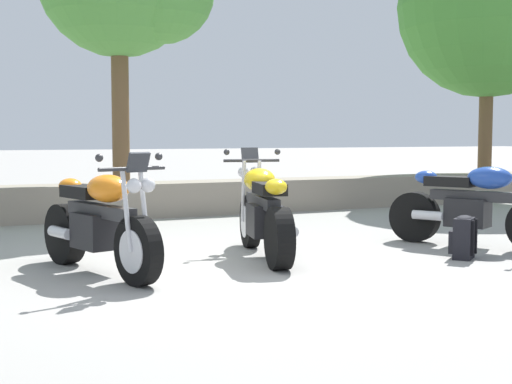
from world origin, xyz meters
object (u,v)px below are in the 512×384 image
motorcycle_yellow_centre (263,213)px  leafy_tree_mid_right (499,11)px  rider_backpack (463,236)px  motorcycle_orange_near_left (99,224)px  motorcycle_blue_far_right (474,206)px

motorcycle_yellow_centre → leafy_tree_mid_right: bearing=31.3°
motorcycle_yellow_centre → rider_backpack: bearing=-27.1°
motorcycle_orange_near_left → leafy_tree_mid_right: leafy_tree_mid_right is taller
motorcycle_orange_near_left → motorcycle_yellow_centre: size_ratio=0.99×
motorcycle_orange_near_left → motorcycle_blue_far_right: same height
motorcycle_yellow_centre → leafy_tree_mid_right: size_ratio=0.39×
leafy_tree_mid_right → motorcycle_orange_near_left: bearing=-152.9°
motorcycle_yellow_centre → leafy_tree_mid_right: leafy_tree_mid_right is taller
rider_backpack → leafy_tree_mid_right: leafy_tree_mid_right is taller
motorcycle_orange_near_left → rider_backpack: (3.74, -0.74, -0.24)m
motorcycle_yellow_centre → rider_backpack: size_ratio=4.36×
motorcycle_orange_near_left → motorcycle_yellow_centre: (1.82, 0.24, 0.00)m
motorcycle_orange_near_left → motorcycle_blue_far_right: size_ratio=1.08×
motorcycle_yellow_centre → motorcycle_blue_far_right: bearing=-9.0°
motorcycle_yellow_centre → leafy_tree_mid_right: 9.22m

